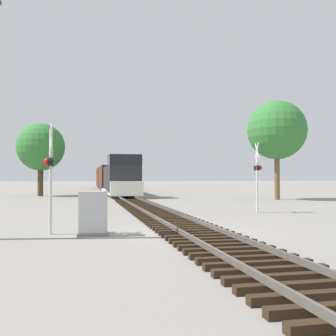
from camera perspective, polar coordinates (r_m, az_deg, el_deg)
ground_plane at (r=15.22m, az=2.82°, el=-9.10°), size 400.00×400.00×0.00m
rail_track_bed at (r=15.20m, az=2.82°, el=-8.60°), size 2.60×160.00×0.31m
freight_train at (r=60.46m, az=-8.34°, el=-1.44°), size 3.15×48.44×4.28m
crossing_signal_near at (r=14.79m, az=-16.77°, el=0.13°), size 0.36×1.01×3.97m
crossing_signal_far at (r=23.46m, az=12.85°, el=-0.49°), size 0.51×1.01×4.06m
relay_cabinet at (r=14.07m, az=-10.86°, el=-6.57°), size 1.09×0.53×1.56m
tree_far_right at (r=37.70m, az=15.51°, el=5.30°), size 5.42×5.42×9.13m
tree_mid_background at (r=45.40m, az=-17.99°, el=2.89°), size 5.23×5.23×8.02m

